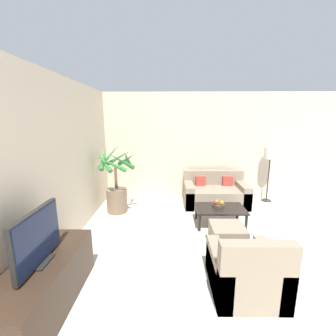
{
  "coord_description": "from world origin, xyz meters",
  "views": [
    {
      "loc": [
        -1.8,
        0.11,
        2.04
      ],
      "look_at": [
        -1.85,
        4.89,
        1.0
      ],
      "focal_mm": 24.0,
      "sensor_mm": 36.0,
      "label": 1
    }
  ],
  "objects": [
    {
      "name": "orange_fruit",
      "position": [
        -0.79,
        4.26,
        0.44
      ],
      "size": [
        0.09,
        0.09,
        0.09
      ],
      "color": "orange",
      "rests_on": "fruit_bowl"
    },
    {
      "name": "sofa_loveseat",
      "position": [
        -0.71,
        5.33,
        0.27
      ],
      "size": [
        1.49,
        0.86,
        0.78
      ],
      "color": "gray",
      "rests_on": "ground_plane"
    },
    {
      "name": "apple_red",
      "position": [
        -0.92,
        4.27,
        0.44
      ],
      "size": [
        0.07,
        0.07,
        0.07
      ],
      "color": "red",
      "rests_on": "fruit_bowl"
    },
    {
      "name": "tv_console",
      "position": [
        -3.16,
        2.18,
        0.28
      ],
      "size": [
        0.56,
        1.48,
        0.56
      ],
      "color": "#332319",
      "rests_on": "ground_plane"
    },
    {
      "name": "potted_palm",
      "position": [
        -2.99,
        4.85,
        0.57
      ],
      "size": [
        0.9,
        0.91,
        1.5
      ],
      "color": "brown",
      "rests_on": "ground_plane"
    },
    {
      "name": "coffee_table",
      "position": [
        -0.82,
        4.23,
        0.31
      ],
      "size": [
        0.95,
        0.62,
        0.35
      ],
      "color": "black",
      "rests_on": "ground_plane"
    },
    {
      "name": "apple_green",
      "position": [
        -0.87,
        4.33,
        0.44
      ],
      "size": [
        0.08,
        0.08,
        0.08
      ],
      "color": "olive",
      "rests_on": "fruit_bowl"
    },
    {
      "name": "armchair",
      "position": [
        -0.9,
        2.47,
        0.26
      ],
      "size": [
        0.8,
        0.85,
        0.82
      ],
      "color": "gray",
      "rests_on": "ground_plane"
    },
    {
      "name": "wall_back",
      "position": [
        0.0,
        5.86,
        1.35
      ],
      "size": [
        8.52,
        0.06,
        2.7
      ],
      "color": "beige",
      "rests_on": "ground_plane"
    },
    {
      "name": "fruit_bowl",
      "position": [
        -0.85,
        4.29,
        0.38
      ],
      "size": [
        0.23,
        0.23,
        0.05
      ],
      "color": "#42382D",
      "rests_on": "coffee_table"
    },
    {
      "name": "ottoman",
      "position": [
        -0.89,
        3.36,
        0.2
      ],
      "size": [
        0.52,
        0.51,
        0.41
      ],
      "color": "gray",
      "rests_on": "ground_plane"
    },
    {
      "name": "wall_left",
      "position": [
        -3.49,
        2.91,
        1.35
      ],
      "size": [
        0.06,
        7.43,
        2.7
      ],
      "color": "beige",
      "rests_on": "ground_plane"
    },
    {
      "name": "floor_lamp",
      "position": [
        0.66,
        5.57,
        1.14
      ],
      "size": [
        0.3,
        0.3,
        1.37
      ],
      "color": "#2D2823",
      "rests_on": "ground_plane"
    },
    {
      "name": "television",
      "position": [
        -3.16,
        2.18,
        0.85
      ],
      "size": [
        0.18,
        0.77,
        0.58
      ],
      "color": "black",
      "rests_on": "tv_console"
    }
  ]
}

